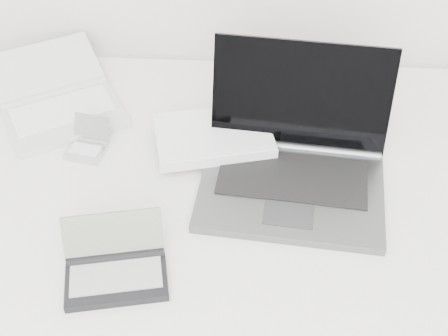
# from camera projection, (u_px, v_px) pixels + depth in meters

# --- Properties ---
(desk) EXTENTS (1.60, 0.80, 0.73)m
(desk) POSITION_uv_depth(u_px,v_px,m) (239.00, 192.00, 1.30)
(desk) COLOR white
(desk) RESTS_ON ground
(laptop_large) EXTENTS (0.49, 0.38, 0.24)m
(laptop_large) POSITION_uv_depth(u_px,v_px,m) (271.00, 156.00, 1.25)
(laptop_large) COLOR #585B5D
(laptop_large) RESTS_ON desk
(netbook_open_white) EXTENTS (0.37, 0.40, 0.06)m
(netbook_open_white) POSITION_uv_depth(u_px,v_px,m) (59.00, 103.00, 1.41)
(netbook_open_white) COLOR silver
(netbook_open_white) RESTS_ON desk
(pda_silver) EXTENTS (0.09, 0.10, 0.06)m
(pda_silver) POSITION_uv_depth(u_px,v_px,m) (88.00, 145.00, 1.31)
(pda_silver) COLOR silver
(pda_silver) RESTS_ON desk
(palmtop_charcoal) EXTENTS (0.20, 0.17, 0.09)m
(palmtop_charcoal) POSITION_uv_depth(u_px,v_px,m) (116.00, 269.00, 1.08)
(palmtop_charcoal) COLOR black
(palmtop_charcoal) RESTS_ON desk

